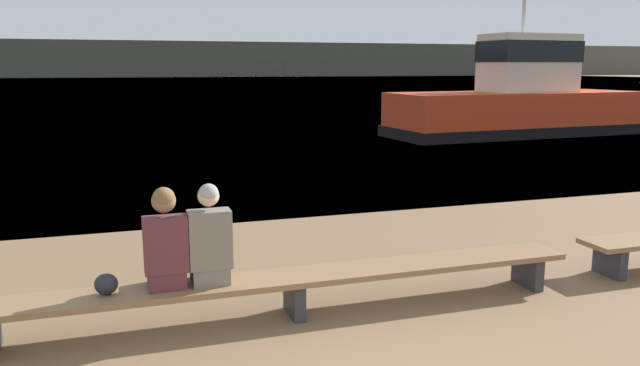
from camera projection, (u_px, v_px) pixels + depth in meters
water_surface at (124, 79)px, 122.40m from camera, size 240.00×240.00×0.00m
far_shoreline at (121, 59)px, 148.76m from camera, size 600.00×12.00×8.45m
bench_main at (294, 282)px, 6.39m from camera, size 6.26×0.54×0.44m
person_left at (165, 243)px, 5.91m from camera, size 0.41×0.40×1.00m
person_right at (210, 241)px, 6.04m from camera, size 0.41×0.39×1.01m
shopping_bag at (106, 284)px, 5.81m from camera, size 0.21×0.17×0.20m
tugboat_red at (518, 103)px, 23.33m from camera, size 10.05×3.80×6.58m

